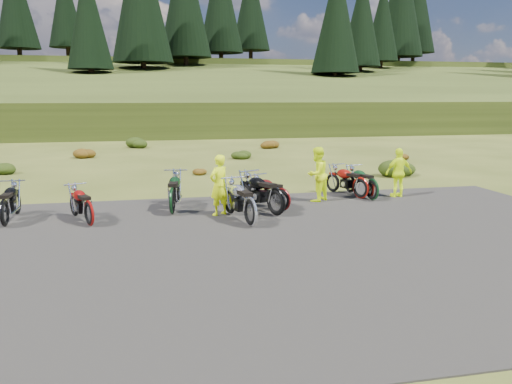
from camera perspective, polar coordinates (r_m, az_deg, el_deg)
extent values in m
plane|color=#3E4818|center=(13.79, -1.39, -3.81)|extent=(300.00, 300.00, 0.00)
cube|color=black|center=(11.90, 0.38, -6.21)|extent=(20.00, 12.00, 0.04)
cube|color=#313D14|center=(123.18, -10.90, 9.12)|extent=(300.00, 90.00, 9.17)
cylinder|color=black|center=(84.40, -25.38, 13.98)|extent=(0.70, 0.70, 2.20)
cylinder|color=black|center=(89.26, -20.65, 14.61)|extent=(0.70, 0.70, 2.20)
cone|color=black|center=(90.12, -20.99, 19.30)|extent=(5.72, 5.72, 13.00)
cylinder|color=black|center=(63.49, -18.27, 12.37)|extent=(0.70, 0.70, 2.20)
cone|color=black|center=(64.10, -18.66, 18.54)|extent=(5.28, 5.28, 12.00)
cylinder|color=black|center=(69.19, -12.71, 13.48)|extent=(0.70, 0.70, 2.20)
cylinder|color=black|center=(75.44, -8.00, 14.31)|extent=(0.70, 0.70, 2.20)
cylinder|color=black|center=(82.11, -4.00, 14.95)|extent=(0.70, 0.70, 2.20)
cone|color=black|center=(83.21, -4.09, 21.07)|extent=(7.04, 7.04, 16.00)
cylinder|color=black|center=(89.09, -0.60, 15.30)|extent=(0.70, 0.70, 2.20)
cone|color=black|center=(90.12, -0.61, 20.63)|extent=(6.60, 6.60, 15.00)
cylinder|color=black|center=(66.41, 8.98, 12.52)|extent=(0.70, 0.70, 2.20)
cone|color=black|center=(67.11, 9.19, 19.28)|extent=(6.16, 6.16, 14.00)
cylinder|color=black|center=(74.26, 11.77, 13.17)|extent=(0.70, 0.70, 2.20)
cone|color=black|center=(74.94, 12.01, 18.83)|extent=(5.72, 5.72, 13.00)
cylinder|color=black|center=(82.25, 14.04, 13.67)|extent=(0.70, 0.70, 2.20)
cone|color=black|center=(82.91, 14.27, 18.44)|extent=(5.28, 5.28, 12.00)
cylinder|color=black|center=(90.36, 15.91, 14.07)|extent=(0.70, 0.70, 2.20)
cone|color=black|center=(91.50, 16.25, 20.26)|extent=(7.92, 7.92, 18.00)
cylinder|color=black|center=(98.54, 17.47, 14.39)|extent=(0.70, 0.70, 2.20)
cone|color=black|center=(99.62, 17.80, 19.79)|extent=(7.48, 7.48, 17.00)
ellipsoid|color=black|center=(25.51, -26.99, 2.53)|extent=(1.03, 1.03, 0.61)
ellipsoid|color=#6A2F0D|center=(30.11, -19.09, 4.38)|extent=(1.30, 1.30, 0.77)
ellipsoid|color=black|center=(35.15, -13.35, 5.68)|extent=(1.56, 1.56, 0.92)
ellipsoid|color=#6A2F0D|center=(22.64, -6.65, 2.53)|extent=(0.77, 0.77, 0.45)
ellipsoid|color=black|center=(28.23, -1.78, 4.42)|extent=(1.03, 1.03, 0.61)
ellipsoid|color=#6A2F0D|center=(33.97, 1.48, 5.66)|extent=(1.30, 1.30, 0.77)
ellipsoid|color=black|center=(23.08, 15.93, 2.93)|extent=(1.56, 1.56, 0.92)
ellipsoid|color=#6A2F0D|center=(29.10, 16.14, 4.04)|extent=(0.77, 0.77, 0.45)
imported|color=#D6F00C|center=(14.70, -4.25, 0.68)|extent=(0.78, 0.72, 1.80)
imported|color=#D6F00C|center=(16.74, 6.96, 1.93)|extent=(1.12, 1.08, 1.82)
imported|color=#D6F00C|center=(18.04, 15.99, 2.05)|extent=(1.03, 0.49, 1.71)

